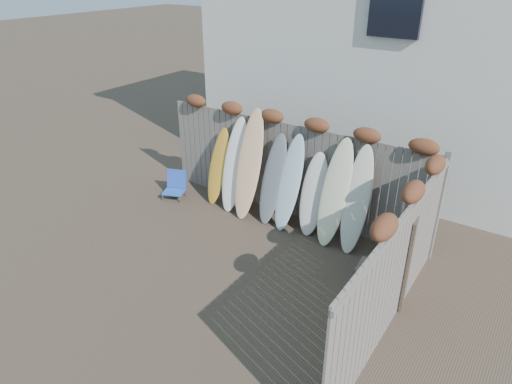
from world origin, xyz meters
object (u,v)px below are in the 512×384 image
Objects in this scene: beach_chair at (175,185)px; wooden_crate at (373,283)px; lattice_panel at (412,253)px; surfboard_0 at (218,167)px.

wooden_crate reaches higher than beach_chair.
lattice_panel reaches higher than beach_chair.
wooden_crate is at bearing -141.28° from lattice_panel.
lattice_panel is (0.41, 0.45, 0.48)m from wooden_crate.
beach_chair is 5.15m from wooden_crate.
wooden_crate is 0.39× the size of lattice_panel.
lattice_panel is 0.91× the size of surfboard_0.
lattice_panel is at bearing -5.53° from surfboard_0.
lattice_panel is 4.61m from surfboard_0.
beach_chair is 0.39× the size of lattice_panel.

